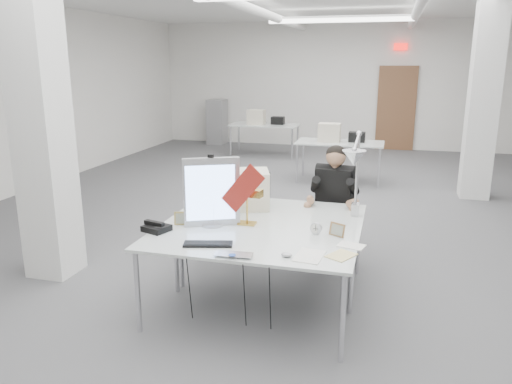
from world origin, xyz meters
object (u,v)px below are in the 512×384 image
(bankers_lamp, at_px, (247,205))
(architect_lamp, at_px, (355,175))
(laptop, at_px, (232,257))
(beige_monitor, at_px, (248,189))
(seated_person, at_px, (335,186))
(office_chair, at_px, (334,213))
(desk_phone, at_px, (157,228))
(desk_main, at_px, (248,242))
(monitor, at_px, (212,192))

(bankers_lamp, distance_m, architect_lamp, 1.02)
(laptop, height_order, beige_monitor, beige_monitor)
(seated_person, distance_m, beige_monitor, 1.00)
(beige_monitor, relative_size, architect_lamp, 0.44)
(office_chair, height_order, desk_phone, office_chair)
(seated_person, bearing_deg, architect_lamp, -64.94)
(beige_monitor, bearing_deg, desk_main, -92.86)
(monitor, bearing_deg, desk_phone, -171.36)
(seated_person, bearing_deg, desk_main, -102.53)
(bankers_lamp, distance_m, beige_monitor, 0.55)
(seated_person, relative_size, beige_monitor, 2.17)
(seated_person, distance_m, laptop, 2.01)
(laptop, xyz_separation_m, bankers_lamp, (-0.12, 0.82, 0.17))
(bankers_lamp, xyz_separation_m, beige_monitor, (-0.14, 0.53, 0.01))
(desk_phone, bearing_deg, bankers_lamp, 47.07)
(desk_main, height_order, architect_lamp, architect_lamp)
(bankers_lamp, height_order, desk_phone, bankers_lamp)
(seated_person, distance_m, monitor, 1.57)
(laptop, distance_m, beige_monitor, 1.39)
(beige_monitor, height_order, architect_lamp, architect_lamp)
(seated_person, bearing_deg, monitor, -121.42)
(desk_main, xyz_separation_m, seated_person, (0.55, 1.52, 0.16))
(office_chair, relative_size, laptop, 3.85)
(office_chair, distance_m, monitor, 1.68)
(architect_lamp, bearing_deg, desk_main, -157.20)
(beige_monitor, bearing_deg, architect_lamp, -31.44)
(desk_phone, xyz_separation_m, beige_monitor, (0.58, 0.92, 0.17))
(desk_phone, bearing_deg, laptop, -8.68)
(office_chair, height_order, architect_lamp, architect_lamp)
(bankers_lamp, bearing_deg, office_chair, 68.86)
(seated_person, relative_size, bankers_lamp, 2.39)
(desk_main, relative_size, office_chair, 1.58)
(laptop, height_order, desk_phone, desk_phone)
(architect_lamp, bearing_deg, bankers_lamp, 178.66)
(seated_person, height_order, beige_monitor, seated_person)
(office_chair, bearing_deg, desk_phone, -124.91)
(laptop, distance_m, architect_lamp, 1.45)
(office_chair, xyz_separation_m, seated_person, (0.00, -0.05, 0.33))
(desk_main, height_order, monitor, monitor)
(desk_main, bearing_deg, beige_monitor, 105.73)
(seated_person, height_order, monitor, monitor)
(seated_person, relative_size, architect_lamp, 0.96)
(laptop, bearing_deg, desk_phone, 148.38)
(desk_main, distance_m, seated_person, 1.63)
(laptop, height_order, bankers_lamp, bankers_lamp)
(monitor, xyz_separation_m, beige_monitor, (0.16, 0.65, -0.12))
(desk_main, xyz_separation_m, beige_monitor, (-0.27, 0.95, 0.20))
(bankers_lamp, height_order, beige_monitor, beige_monitor)
(seated_person, height_order, bankers_lamp, seated_person)
(seated_person, height_order, architect_lamp, architect_lamp)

